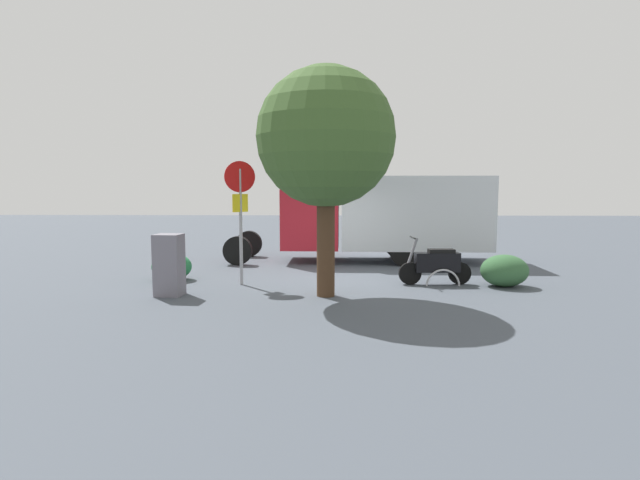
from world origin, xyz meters
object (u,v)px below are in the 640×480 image
motorcycle (437,264)px  bike_rack_hoop (443,286)px  box_truck_near (383,214)px  utility_cabinet (169,265)px  street_tree (326,138)px  stop_sign (240,203)px

motorcycle → bike_rack_hoop: motorcycle is taller
box_truck_near → motorcycle: bearing=104.8°
box_truck_near → bike_rack_hoop: bearing=105.8°
utility_cabinet → bike_rack_hoop: (-6.37, -1.22, -0.69)m
street_tree → bike_rack_hoop: street_tree is taller
stop_sign → street_tree: size_ratio=0.61×
box_truck_near → street_tree: 5.89m
box_truck_near → bike_rack_hoop: 4.50m
motorcycle → street_tree: 4.26m
utility_cabinet → stop_sign: bearing=-137.3°
box_truck_near → utility_cabinet: 7.55m
box_truck_near → street_tree: street_tree is taller
utility_cabinet → motorcycle: bearing=-167.1°
bike_rack_hoop → stop_sign: bearing=-0.6°
box_truck_near → stop_sign: size_ratio=2.75×
street_tree → box_truck_near: bearing=-108.8°
box_truck_near → utility_cabinet: box_truck_near is taller
bike_rack_hoop → street_tree: bearing=22.5°
motorcycle → utility_cabinet: utility_cabinet is taller
motorcycle → stop_sign: (4.86, 0.15, 1.51)m
street_tree → utility_cabinet: (3.50, 0.04, -2.78)m
bike_rack_hoop → utility_cabinet: bearing=10.9°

